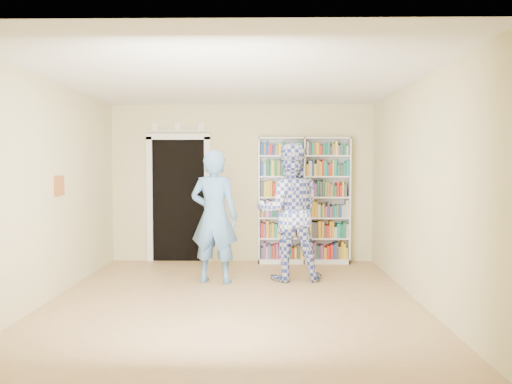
# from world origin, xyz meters

# --- Properties ---
(floor) EXTENTS (5.00, 5.00, 0.00)m
(floor) POSITION_xyz_m (0.00, 0.00, 0.00)
(floor) COLOR #A87F51
(floor) RESTS_ON ground
(ceiling) EXTENTS (5.00, 5.00, 0.00)m
(ceiling) POSITION_xyz_m (0.00, 0.00, 2.70)
(ceiling) COLOR white
(ceiling) RESTS_ON wall_back
(wall_back) EXTENTS (4.50, 0.00, 4.50)m
(wall_back) POSITION_xyz_m (0.00, 2.50, 1.35)
(wall_back) COLOR beige
(wall_back) RESTS_ON floor
(wall_left) EXTENTS (0.00, 5.00, 5.00)m
(wall_left) POSITION_xyz_m (-2.25, 0.00, 1.35)
(wall_left) COLOR beige
(wall_left) RESTS_ON floor
(wall_right) EXTENTS (0.00, 5.00, 5.00)m
(wall_right) POSITION_xyz_m (2.25, 0.00, 1.35)
(wall_right) COLOR beige
(wall_right) RESTS_ON floor
(bookshelf) EXTENTS (1.55, 0.29, 2.13)m
(bookshelf) POSITION_xyz_m (1.05, 2.34, 1.07)
(bookshelf) COLOR white
(bookshelf) RESTS_ON floor
(doorway) EXTENTS (1.10, 0.08, 2.43)m
(doorway) POSITION_xyz_m (-1.10, 2.48, 1.18)
(doorway) COLOR black
(doorway) RESTS_ON floor
(wall_art) EXTENTS (0.03, 0.25, 0.25)m
(wall_art) POSITION_xyz_m (-2.23, 0.20, 1.40)
(wall_art) COLOR brown
(wall_art) RESTS_ON wall_left
(man_blue) EXTENTS (0.76, 0.57, 1.87)m
(man_blue) POSITION_xyz_m (-0.32, 0.87, 0.94)
(man_blue) COLOR #5383B9
(man_blue) RESTS_ON floor
(man_plaid) EXTENTS (1.01, 0.81, 1.98)m
(man_plaid) POSITION_xyz_m (0.74, 1.08, 0.99)
(man_plaid) COLOR #33409E
(man_plaid) RESTS_ON floor
(paper_sheet) EXTENTS (0.18, 0.13, 0.30)m
(paper_sheet) POSITION_xyz_m (0.86, 0.86, 1.02)
(paper_sheet) COLOR white
(paper_sheet) RESTS_ON man_plaid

